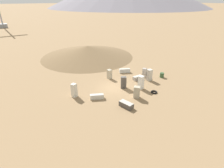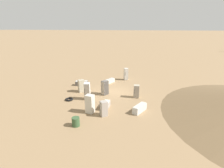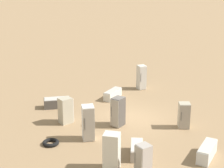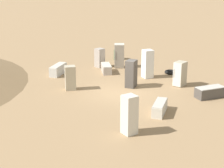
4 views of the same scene
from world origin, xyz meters
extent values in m
plane|color=#937551|center=(0.00, 0.00, 0.00)|extent=(1000.00, 1000.00, 0.00)
cone|color=brown|center=(-3.13, -15.77, 1.17)|extent=(19.88, 19.88, 2.34)
cube|color=gray|center=(10.36, -73.83, 0.83)|extent=(3.31, 3.31, 1.65)
cube|color=silver|center=(-4.61, -3.84, 0.33)|extent=(1.92, 1.27, 0.66)
cube|color=beige|center=(-4.61, -3.84, 0.68)|extent=(1.84, 1.22, 0.04)
cube|color=white|center=(-3.00, 2.27, 0.97)|extent=(0.81, 0.78, 1.94)
cube|color=gray|center=(-3.34, 2.18, 0.97)|extent=(0.20, 0.59, 1.87)
cylinder|color=#2D2D2D|center=(-3.43, 2.38, 1.07)|extent=(0.02, 0.02, 0.68)
cube|color=beige|center=(3.56, 1.44, 0.28)|extent=(1.82, 1.23, 0.57)
cube|color=#BCB7AD|center=(3.56, 1.44, 0.59)|extent=(1.75, 1.18, 0.04)
cube|color=#B2A88E|center=(-0.93, 3.93, 0.79)|extent=(0.93, 0.94, 1.57)
cube|color=silver|center=(-0.67, 3.65, 0.79)|extent=(0.46, 0.42, 1.51)
cylinder|color=#2D2D2D|center=(-0.81, 3.48, 0.87)|extent=(0.02, 0.02, 0.55)
cube|color=beige|center=(-5.99, 0.77, 0.90)|extent=(0.74, 0.82, 1.80)
cube|color=gray|center=(-5.65, 0.71, 0.90)|extent=(0.15, 0.70, 1.73)
cylinder|color=#2D2D2D|center=(-5.66, 0.46, 0.99)|extent=(0.02, 0.02, 0.63)
cube|color=beige|center=(5.81, -0.58, 0.92)|extent=(0.79, 0.79, 1.85)
cube|color=#BCB7AD|center=(5.52, -0.71, 0.92)|extent=(0.28, 0.52, 1.77)
cylinder|color=#2D2D2D|center=(5.40, -0.54, 1.02)|extent=(0.02, 0.02, 0.65)
cube|color=#4C4742|center=(1.53, 5.00, 0.30)|extent=(1.16, 1.85, 0.60)
cube|color=#BCB7AD|center=(1.53, 5.00, 0.62)|extent=(1.11, 1.78, 0.04)
cube|color=#4C4742|center=(-1.05, 0.77, 0.87)|extent=(0.92, 0.87, 1.74)
cube|color=gray|center=(-1.38, 0.96, 0.87)|extent=(0.32, 0.50, 1.67)
cylinder|color=#2D2D2D|center=(-1.31, 1.15, 0.96)|extent=(0.02, 0.02, 0.61)
cube|color=#A89E93|center=(-4.63, -0.39, 0.29)|extent=(1.58, 0.62, 0.57)
cube|color=beige|center=(-4.63, -0.39, 0.59)|extent=(1.51, 0.60, 0.04)
cube|color=#B2A88E|center=(-1.04, -3.06, 0.76)|extent=(0.64, 0.68, 1.51)
cube|color=gray|center=(-1.35, -3.09, 0.76)|extent=(0.09, 0.61, 1.45)
cylinder|color=#2D2D2D|center=(-1.40, -2.87, 0.83)|extent=(0.02, 0.02, 0.53)
cube|color=#A89E93|center=(-6.26, -0.71, 0.72)|extent=(0.81, 0.81, 1.43)
cube|color=gray|center=(-6.45, -0.47, 0.72)|extent=(0.46, 0.38, 1.37)
cylinder|color=#2D2D2D|center=(-6.31, -0.32, 0.79)|extent=(0.02, 0.02, 0.50)
torus|color=black|center=(-3.79, 4.18, 0.10)|extent=(0.89, 0.89, 0.20)
cylinder|color=#385633|center=(-8.56, 1.03, 0.38)|extent=(0.65, 0.65, 0.77)
camera|label=1|loc=(12.18, 18.86, 11.61)|focal=28.00mm
camera|label=2|loc=(-20.19, -5.12, 7.85)|focal=28.00mm
camera|label=3|loc=(-21.37, -0.44, 9.20)|focal=60.00mm
camera|label=4|loc=(21.29, -3.46, 7.33)|focal=60.00mm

